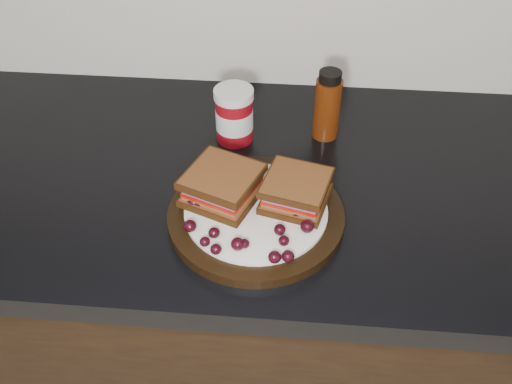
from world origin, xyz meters
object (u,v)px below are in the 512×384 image
Objects in this scene: plate at (256,216)px; oil_bottle at (327,105)px; condiment_jar at (234,115)px; sandwich_left at (222,185)px.

plate is 2.08× the size of oil_bottle.
oil_bottle is (0.17, 0.03, 0.01)m from condiment_jar.
plate is 2.66× the size of condiment_jar.
sandwich_left is 1.02× the size of condiment_jar.
sandwich_left is at bearing 156.47° from plate.
plate is at bearing -114.79° from oil_bottle.
sandwich_left is 0.27m from oil_bottle.
oil_bottle reaches higher than condiment_jar.
sandwich_left reaches higher than plate.
condiment_jar is 0.78× the size of oil_bottle.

